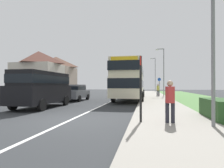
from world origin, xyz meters
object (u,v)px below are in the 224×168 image
object	(u,v)px
double_decker_bus	(130,79)
parked_van_black	(42,87)
bus_stop_sign	(141,84)
pedestrian_at_stop	(170,99)
street_lamp_mid	(163,69)
cycle_route_sign	(159,86)
street_lamp_near	(210,1)
street_lamp_far	(155,73)
parked_car_grey	(75,92)
pedestrian_walking_away	(158,89)

from	to	relation	value
double_decker_bus	parked_van_black	bearing A→B (deg)	-124.23
bus_stop_sign	pedestrian_at_stop	bearing A→B (deg)	1.63
pedestrian_at_stop	street_lamp_mid	world-z (taller)	street_lamp_mid
double_decker_bus	bus_stop_sign	bearing A→B (deg)	-83.28
pedestrian_at_stop	cycle_route_sign	distance (m)	18.20
street_lamp_near	street_lamp_far	bearing A→B (deg)	90.30
cycle_route_sign	street_lamp_far	size ratio (longest dim) A/B	0.33
street_lamp_near	street_lamp_far	xyz separation A→B (m)	(-0.19, 35.41, 0.07)
parked_car_grey	pedestrian_at_stop	xyz separation A→B (m)	(7.71, -9.86, 0.11)
bus_stop_sign	street_lamp_mid	size ratio (longest dim) A/B	0.40
parked_car_grey	cycle_route_sign	distance (m)	11.95
pedestrian_walking_away	street_lamp_far	distance (m)	17.94
bus_stop_sign	street_lamp_far	world-z (taller)	street_lamp_far
double_decker_bus	bus_stop_sign	xyz separation A→B (m)	(1.41, -11.98, -0.60)
parked_car_grey	pedestrian_walking_away	size ratio (longest dim) A/B	2.35
parked_van_black	bus_stop_sign	bearing A→B (deg)	-32.46
double_decker_bus	parked_van_black	distance (m)	9.38
double_decker_bus	street_lamp_far	world-z (taller)	street_lamp_far
cycle_route_sign	parked_van_black	bearing A→B (deg)	-121.65
pedestrian_at_stop	street_lamp_near	world-z (taller)	street_lamp_near
parked_van_black	street_lamp_far	world-z (taller)	street_lamp_far
parked_car_grey	bus_stop_sign	world-z (taller)	bus_stop_sign
parked_car_grey	pedestrian_at_stop	bearing A→B (deg)	-51.98
parked_van_black	pedestrian_at_stop	distance (m)	8.82
parked_van_black	pedestrian_at_stop	bearing A→B (deg)	-28.59
parked_car_grey	street_lamp_mid	distance (m)	13.05
parked_van_black	parked_car_grey	world-z (taller)	parked_van_black
parked_car_grey	street_lamp_near	world-z (taller)	street_lamp_near
parked_van_black	street_lamp_mid	bearing A→B (deg)	57.85
street_lamp_mid	pedestrian_walking_away	bearing A→B (deg)	-119.72
pedestrian_walking_away	street_lamp_mid	distance (m)	3.20
parked_van_black	street_lamp_mid	world-z (taller)	street_lamp_mid
bus_stop_sign	street_lamp_far	xyz separation A→B (m)	(2.12, 35.08, 2.85)
street_lamp_near	street_lamp_mid	size ratio (longest dim) A/B	1.15
double_decker_bus	street_lamp_mid	xyz separation A→B (m)	(3.86, 6.79, 1.66)
bus_stop_sign	cycle_route_sign	distance (m)	18.30
pedestrian_walking_away	cycle_route_sign	xyz separation A→B (m)	(0.21, 0.73, 0.45)
pedestrian_walking_away	street_lamp_near	bearing A→B (deg)	-88.10
bus_stop_sign	street_lamp_mid	xyz separation A→B (m)	(2.45, 18.77, 2.27)
double_decker_bus	parked_van_black	size ratio (longest dim) A/B	2.17
bus_stop_sign	cycle_route_sign	size ratio (longest dim) A/B	1.03
double_decker_bus	parked_van_black	xyz separation A→B (m)	(-5.26, -7.73, -0.74)
street_lamp_mid	street_lamp_near	bearing A→B (deg)	-90.44
double_decker_bus	cycle_route_sign	world-z (taller)	double_decker_bus
double_decker_bus	pedestrian_at_stop	size ratio (longest dim) A/B	6.64
double_decker_bus	bus_stop_sign	size ratio (longest dim) A/B	4.26
pedestrian_at_stop	cycle_route_sign	size ratio (longest dim) A/B	0.66
parked_car_grey	street_lamp_far	bearing A→B (deg)	70.81
pedestrian_walking_away	street_lamp_far	bearing A→B (deg)	88.69
double_decker_bus	pedestrian_walking_away	distance (m)	6.43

